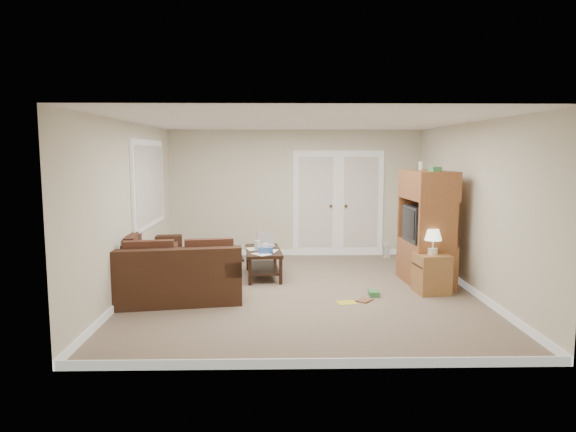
{
  "coord_description": "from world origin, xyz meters",
  "views": [
    {
      "loc": [
        -0.37,
        -7.44,
        2.07
      ],
      "look_at": [
        -0.2,
        0.28,
        1.1
      ],
      "focal_mm": 32.0,
      "sensor_mm": 36.0,
      "label": 1
    }
  ],
  "objects_px": {
    "tv_armoire": "(426,227)",
    "sectional_sofa": "(163,270)",
    "coffee_table": "(263,262)",
    "side_cabinet": "(432,270)"
  },
  "relations": [
    {
      "from": "sectional_sofa",
      "to": "coffee_table",
      "type": "distance_m",
      "value": 1.69
    },
    {
      "from": "side_cabinet",
      "to": "tv_armoire",
      "type": "bearing_deg",
      "value": 77.03
    },
    {
      "from": "sectional_sofa",
      "to": "coffee_table",
      "type": "bearing_deg",
      "value": 20.1
    },
    {
      "from": "sectional_sofa",
      "to": "tv_armoire",
      "type": "height_order",
      "value": "tv_armoire"
    },
    {
      "from": "sectional_sofa",
      "to": "side_cabinet",
      "type": "xyz_separation_m",
      "value": [
        3.98,
        -0.24,
        0.03
      ]
    },
    {
      "from": "tv_armoire",
      "to": "sectional_sofa",
      "type": "bearing_deg",
      "value": -178.71
    },
    {
      "from": "tv_armoire",
      "to": "side_cabinet",
      "type": "relative_size",
      "value": 2.01
    },
    {
      "from": "sectional_sofa",
      "to": "side_cabinet",
      "type": "bearing_deg",
      "value": -12.44
    },
    {
      "from": "sectional_sofa",
      "to": "tv_armoire",
      "type": "distance_m",
      "value": 4.1
    },
    {
      "from": "tv_armoire",
      "to": "coffee_table",
      "type": "bearing_deg",
      "value": 165.84
    }
  ]
}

